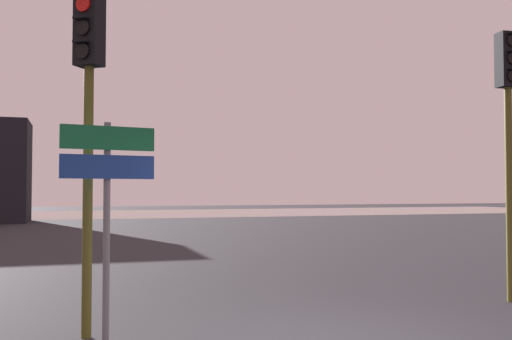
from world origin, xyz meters
TOP-DOWN VIEW (x-y plane):
  - water_strip at (0.00, 38.96)m, footprint 80.00×16.00m
  - traffic_light_near_left at (-2.79, 1.49)m, footprint 0.40×0.42m
  - traffic_light_near_right at (3.79, 1.75)m, footprint 0.34×0.36m
  - direction_sign_post at (-2.57, 1.11)m, footprint 1.09×0.21m

SIDE VIEW (x-z plane):
  - water_strip at x=0.00m, z-range 0.00..0.01m
  - direction_sign_post at x=-2.57m, z-range 0.49..3.09m
  - traffic_light_near_left at x=-2.79m, z-range 0.84..5.07m
  - traffic_light_near_right at x=3.79m, z-range 0.86..5.23m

